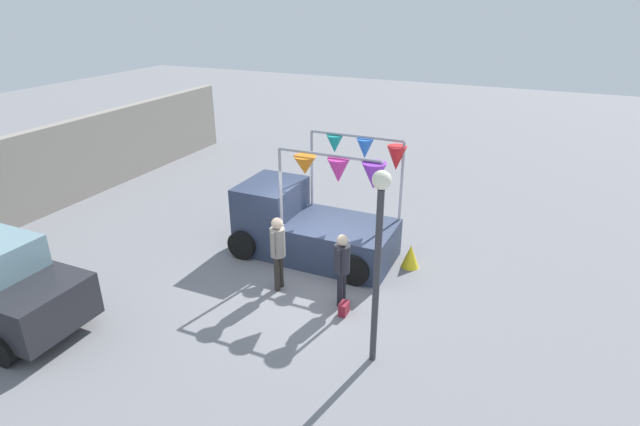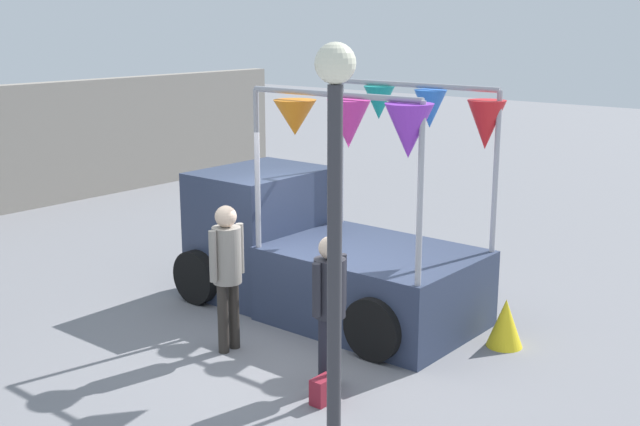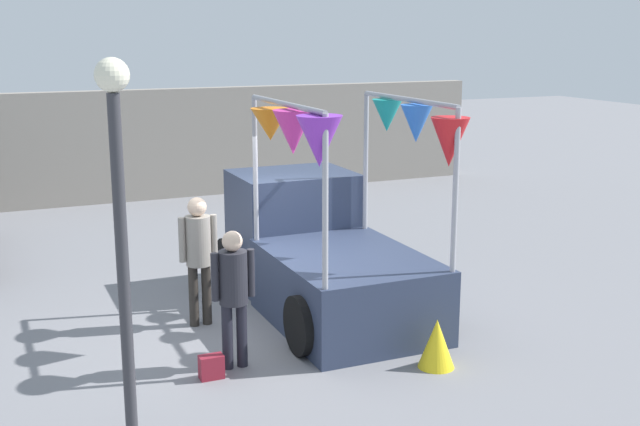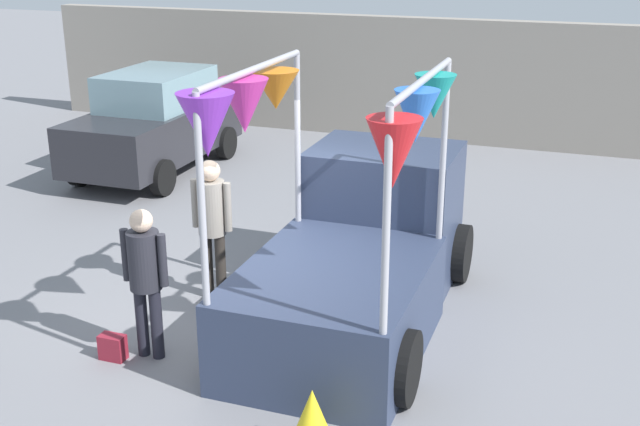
# 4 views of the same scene
# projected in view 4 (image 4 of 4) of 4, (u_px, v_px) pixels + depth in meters

# --- Properties ---
(ground_plane) EXTENTS (60.00, 60.00, 0.00)m
(ground_plane) POSITION_uv_depth(u_px,v_px,m) (253.00, 321.00, 9.46)
(ground_plane) COLOR slate
(vendor_truck) EXTENTS (2.38, 4.13, 3.08)m
(vendor_truck) POSITION_uv_depth(u_px,v_px,m) (360.00, 245.00, 9.37)
(vendor_truck) COLOR #2D3851
(vendor_truck) RESTS_ON ground
(parked_car) EXTENTS (1.88, 4.00, 1.88)m
(parked_car) POSITION_uv_depth(u_px,v_px,m) (156.00, 122.00, 14.98)
(parked_car) COLOR #26262B
(parked_car) RESTS_ON ground
(person_customer) EXTENTS (0.53, 0.34, 1.68)m
(person_customer) POSITION_uv_depth(u_px,v_px,m) (145.00, 270.00, 8.37)
(person_customer) COLOR black
(person_customer) RESTS_ON ground
(person_vendor) EXTENTS (0.53, 0.34, 1.78)m
(person_vendor) POSITION_uv_depth(u_px,v_px,m) (212.00, 216.00, 9.72)
(person_vendor) COLOR #2D2823
(person_vendor) RESTS_ON ground
(handbag) EXTENTS (0.28, 0.16, 0.28)m
(handbag) POSITION_uv_depth(u_px,v_px,m) (113.00, 347.00, 8.60)
(handbag) COLOR maroon
(handbag) RESTS_ON ground
(brick_boundary_wall) EXTENTS (18.00, 0.36, 2.60)m
(brick_boundary_wall) POSITION_uv_depth(u_px,v_px,m) (426.00, 80.00, 17.14)
(brick_boundary_wall) COLOR gray
(brick_boundary_wall) RESTS_ON ground
(folded_kite_bundle_sunflower) EXTENTS (0.48, 0.48, 0.60)m
(folded_kite_bundle_sunflower) POSITION_uv_depth(u_px,v_px,m) (312.00, 419.00, 7.06)
(folded_kite_bundle_sunflower) COLOR yellow
(folded_kite_bundle_sunflower) RESTS_ON ground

